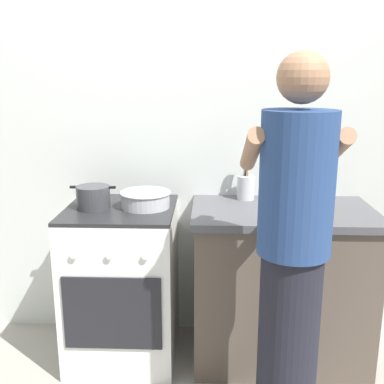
% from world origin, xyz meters
% --- Properties ---
extents(ground, '(6.00, 6.00, 0.00)m').
position_xyz_m(ground, '(0.00, 0.00, 0.00)').
color(ground, gray).
extents(back_wall, '(3.20, 0.10, 2.50)m').
position_xyz_m(back_wall, '(0.20, 0.50, 1.25)').
color(back_wall, silver).
rests_on(back_wall, ground).
extents(countertop, '(1.00, 0.60, 0.90)m').
position_xyz_m(countertop, '(0.55, 0.15, 0.45)').
color(countertop, brown).
rests_on(countertop, ground).
extents(stove_range, '(0.60, 0.62, 0.90)m').
position_xyz_m(stove_range, '(-0.35, 0.15, 0.45)').
color(stove_range, white).
rests_on(stove_range, ground).
extents(pot, '(0.25, 0.18, 0.13)m').
position_xyz_m(pot, '(-0.49, 0.13, 0.96)').
color(pot, '#38383D').
rests_on(pot, stove_range).
extents(mixing_bowl, '(0.28, 0.28, 0.09)m').
position_xyz_m(mixing_bowl, '(-0.21, 0.16, 0.95)').
color(mixing_bowl, '#B7B7BC').
rests_on(mixing_bowl, stove_range).
extents(utensil_crock, '(0.10, 0.10, 0.30)m').
position_xyz_m(utensil_crock, '(0.36, 0.36, 1.00)').
color(utensil_crock, silver).
rests_on(utensil_crock, countertop).
extents(spice_bottle, '(0.04, 0.04, 0.09)m').
position_xyz_m(spice_bottle, '(0.50, 0.07, 0.94)').
color(spice_bottle, silver).
rests_on(spice_bottle, countertop).
extents(oil_bottle, '(0.07, 0.07, 0.23)m').
position_xyz_m(oil_bottle, '(0.78, 0.15, 1.00)').
color(oil_bottle, gold).
rests_on(oil_bottle, countertop).
extents(person, '(0.41, 0.50, 1.70)m').
position_xyz_m(person, '(0.49, -0.49, 0.86)').
color(person, black).
rests_on(person, ground).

